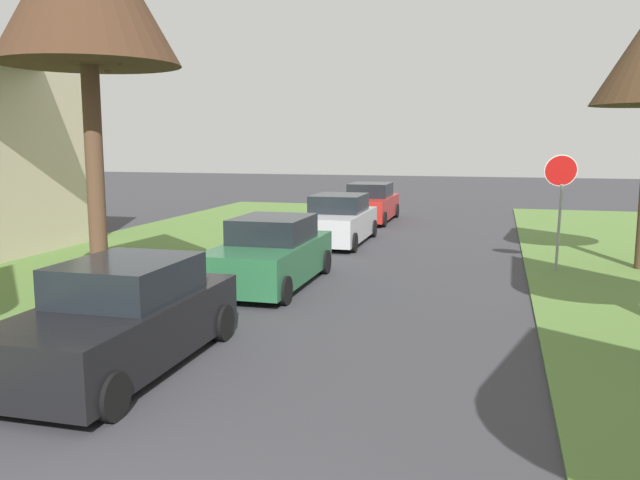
# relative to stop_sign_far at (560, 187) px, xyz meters

# --- Properties ---
(stop_sign_far) EXTENTS (0.82, 0.64, 2.93)m
(stop_sign_far) POSITION_rel_stop_sign_far_xyz_m (0.00, 0.00, 0.00)
(stop_sign_far) COLOR #9EA0A5
(stop_sign_far) RESTS_ON grass_verge_right
(parked_sedan_black) EXTENTS (1.95, 4.41, 1.57)m
(parked_sedan_black) POSITION_rel_stop_sign_far_xyz_m (-6.72, -9.11, -1.44)
(parked_sedan_black) COLOR black
(parked_sedan_black) RESTS_ON ground
(parked_sedan_green) EXTENTS (1.95, 4.41, 1.57)m
(parked_sedan_green) POSITION_rel_stop_sign_far_xyz_m (-6.49, -3.27, -1.44)
(parked_sedan_green) COLOR #28663D
(parked_sedan_green) RESTS_ON ground
(parked_sedan_silver) EXTENTS (1.95, 4.41, 1.57)m
(parked_sedan_silver) POSITION_rel_stop_sign_far_xyz_m (-6.49, 3.32, -1.44)
(parked_sedan_silver) COLOR #BCBCC1
(parked_sedan_silver) RESTS_ON ground
(parked_sedan_red) EXTENTS (1.95, 4.41, 1.57)m
(parked_sedan_red) POSITION_rel_stop_sign_far_xyz_m (-6.61, 9.37, -1.44)
(parked_sedan_red) COLOR red
(parked_sedan_red) RESTS_ON ground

